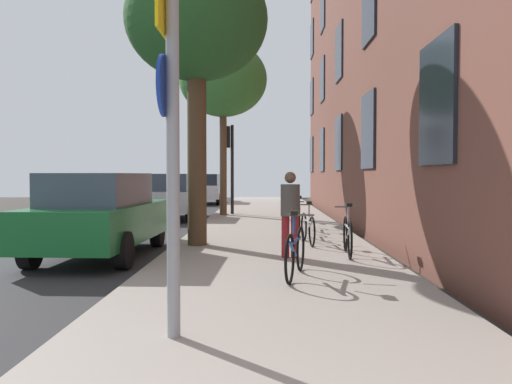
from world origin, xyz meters
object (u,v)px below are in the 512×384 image
Objects in this scene: bicycle_2 at (308,227)px; bicycle_5 at (286,209)px; bicycle_1 at (348,235)px; car_2 at (205,189)px; traffic_light at (229,153)px; sign_post at (170,117)px; bicycle_3 at (297,221)px; bicycle_4 at (299,216)px; tree_near at (196,23)px; tree_far at (223,80)px; pedestrian_0 at (290,209)px; bicycle_0 at (295,251)px; car_0 at (101,214)px; car_1 at (171,196)px.

bicycle_2 is 0.94× the size of bicycle_5.
bicycle_1 is 19.44m from car_2.
bicycle_2 is 0.41× the size of car_2.
traffic_light is 2.00× the size of bicycle_1.
bicycle_3 is (1.63, 7.87, -1.65)m from sign_post.
bicycle_2 is at bearing -90.41° from bicycle_4.
bicycle_2 is (2.35, 0.23, -4.28)m from tree_near.
tree_far is 10.89m from pedestrian_0.
bicycle_3 is 0.43× the size of car_2.
bicycle_0 is 0.43× the size of car_2.
bicycle_1 is at bearing -5.47° from car_0.
tree_far is 10.26m from car_0.
car_2 is (-4.77, 18.84, 0.34)m from bicycle_1.
sign_post is at bearing -66.49° from car_0.
traffic_light is at bearing 125.49° from bicycle_5.
bicycle_1 is 7.30m from bicycle_5.
bicycle_0 is at bearing -34.97° from car_0.
bicycle_4 is 0.43× the size of car_2.
bicycle_5 is 12.25m from car_2.
pedestrian_0 is at bearing -95.55° from bicycle_3.
pedestrian_0 is at bearing 74.07° from sign_post.
car_1 is at bearing 104.15° from tree_near.
car_2 is at bearing 95.97° from tree_near.
bicycle_0 reaches higher than bicycle_1.
bicycle_0 is 1.10× the size of pedestrian_0.
car_0 reaches higher than bicycle_4.
bicycle_5 is (-0.82, 7.25, -0.01)m from bicycle_1.
car_2 is at bearing 100.97° from pedestrian_0.
traffic_light is at bearing 98.26° from bicycle_0.
pedestrian_0 is (1.88, -1.64, -3.76)m from tree_near.
bicycle_1 reaches higher than bicycle_3.
bicycle_1 is at bearing -75.80° from car_2.
car_1 is at bearing -153.39° from traffic_light.
bicycle_2 is 4.27m from car_0.
bicycle_0 is at bearing -94.35° from bicycle_4.
car_0 is 1.11× the size of car_2.
pedestrian_0 is at bearing -41.10° from tree_near.
bicycle_5 is at bearing 60.40° from car_0.
bicycle_0 is at bearing -117.55° from bicycle_1.
bicycle_1 is 4.63m from bicycle_4.
car_2 is (-3.95, 11.59, 0.35)m from bicycle_5.
pedestrian_0 is (1.31, 4.60, -1.13)m from sign_post.
car_2 is (-4.17, 17.24, 0.36)m from bicycle_2.
traffic_light is 1.98× the size of bicycle_0.
traffic_light is 9.94m from car_0.
bicycle_5 is (-0.07, 4.24, 0.02)m from bicycle_3.
pedestrian_0 is at bearing -80.24° from traffic_light.
bicycle_0 reaches higher than bicycle_4.
car_2 is at bearing 104.25° from bicycle_3.
pedestrian_0 is 0.35× the size of car_0.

